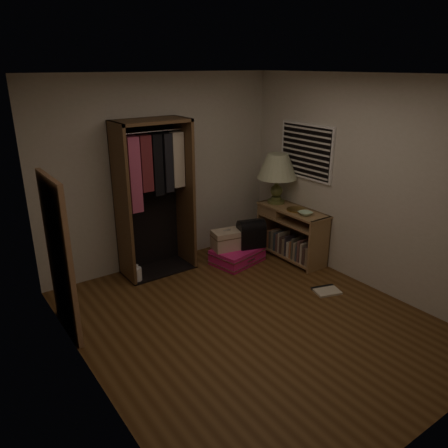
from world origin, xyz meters
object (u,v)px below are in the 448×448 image
(console_bookshelf, at_px, (290,231))
(floor_mirror, at_px, (60,258))
(table_lamp, at_px, (277,167))
(open_wardrobe, at_px, (155,184))
(train_case, at_px, (227,240))
(black_bag, at_px, (251,233))
(pink_suitcase, at_px, (237,255))
(white_jug, at_px, (137,274))

(console_bookshelf, height_order, floor_mirror, floor_mirror)
(floor_mirror, relative_size, table_lamp, 2.32)
(open_wardrobe, relative_size, train_case, 4.57)
(black_bag, bearing_deg, pink_suitcase, -178.71)
(pink_suitcase, height_order, train_case, train_case)
(table_lamp, bearing_deg, white_jug, 173.80)
(open_wardrobe, height_order, train_case, open_wardrobe)
(pink_suitcase, relative_size, table_lamp, 1.09)
(pink_suitcase, bearing_deg, open_wardrobe, 144.32)
(console_bookshelf, distance_m, pink_suitcase, 0.85)
(train_case, bearing_deg, floor_mirror, -159.39)
(white_jug, bearing_deg, floor_mirror, -150.52)
(console_bookshelf, height_order, train_case, console_bookshelf)
(console_bookshelf, relative_size, train_case, 2.50)
(open_wardrobe, distance_m, floor_mirror, 1.71)
(train_case, xyz_separation_m, black_bag, (0.34, -0.13, 0.07))
(train_case, distance_m, black_bag, 0.37)
(black_bag, distance_m, white_jug, 1.70)
(black_bag, distance_m, table_lamp, 1.02)
(pink_suitcase, distance_m, train_case, 0.29)
(train_case, bearing_deg, white_jug, -177.98)
(console_bookshelf, xyz_separation_m, pink_suitcase, (-0.74, 0.29, -0.29))
(table_lamp, bearing_deg, pink_suitcase, -176.30)
(console_bookshelf, relative_size, table_lamp, 1.53)
(table_lamp, bearing_deg, open_wardrobe, 166.92)
(floor_mirror, bearing_deg, table_lamp, 6.39)
(console_bookshelf, height_order, table_lamp, table_lamp)
(open_wardrobe, relative_size, pink_suitcase, 2.56)
(train_case, height_order, white_jug, train_case)
(open_wardrobe, xyz_separation_m, table_lamp, (1.76, -0.41, 0.06))
(floor_mirror, relative_size, train_case, 3.79)
(open_wardrobe, xyz_separation_m, train_case, (0.88, -0.38, -0.87))
(black_bag, relative_size, white_jug, 1.80)
(open_wardrobe, bearing_deg, pink_suitcase, -24.22)
(pink_suitcase, bearing_deg, table_lamp, -7.76)
(floor_mirror, distance_m, black_bag, 2.74)
(pink_suitcase, bearing_deg, train_case, 140.16)
(open_wardrobe, bearing_deg, table_lamp, -13.08)
(console_bookshelf, relative_size, white_jug, 4.70)
(pink_suitcase, xyz_separation_m, table_lamp, (0.75, 0.05, 1.18))
(console_bookshelf, distance_m, white_jug, 2.27)
(open_wardrobe, xyz_separation_m, pink_suitcase, (1.02, -0.46, -1.11))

